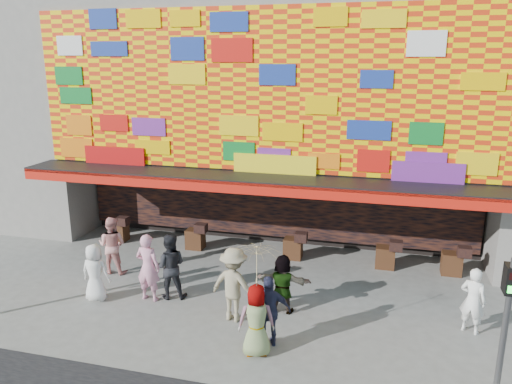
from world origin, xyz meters
TOP-DOWN VIEW (x-y plane):
  - ground at (0.00, 0.00)m, footprint 90.00×90.00m
  - shop_building at (0.00, 8.18)m, footprint 15.20×9.40m
  - signal_right at (6.20, -1.50)m, footprint 0.22×0.20m
  - ped_a at (-3.71, 0.25)m, footprint 0.82×0.55m
  - ped_b at (-2.30, 0.65)m, footprint 0.73×0.51m
  - ped_c at (-1.78, 0.93)m, footprint 1.07×0.94m
  - ped_d at (0.31, 0.21)m, footprint 1.38×0.97m
  - ped_e at (1.44, -0.72)m, footprint 1.09×0.74m
  - ped_f at (1.42, 0.92)m, footprint 1.49×0.51m
  - ped_g at (1.26, -1.17)m, footprint 0.95×0.76m
  - ped_h at (6.08, 1.11)m, footprint 0.72×0.62m
  - ped_i at (-4.22, 2.03)m, footprint 0.92×0.73m
  - parasol at (1.26, -1.17)m, footprint 1.07×1.09m

SIDE VIEW (x-z plane):
  - ground at x=0.00m, z-range 0.00..0.00m
  - ped_f at x=1.42m, z-range 0.00..1.59m
  - ped_a at x=-3.71m, z-range 0.00..1.63m
  - ped_h at x=6.08m, z-range 0.00..1.68m
  - ped_g at x=1.26m, z-range 0.00..1.70m
  - ped_e at x=1.44m, z-range 0.00..1.72m
  - ped_i at x=-4.22m, z-range 0.00..1.81m
  - ped_c at x=-1.78m, z-range 0.00..1.87m
  - ped_b at x=-2.30m, z-range 0.00..1.92m
  - ped_d at x=0.31m, z-range 0.00..1.95m
  - signal_right at x=6.20m, z-range 0.36..3.36m
  - parasol at x=1.26m, z-range 1.22..3.13m
  - shop_building at x=0.00m, z-range 0.23..10.23m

